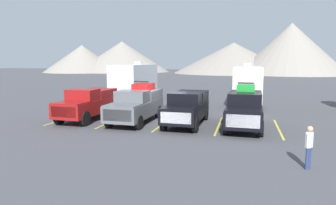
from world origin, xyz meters
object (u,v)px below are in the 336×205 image
(pickup_truck_b, at_px, (137,104))
(pickup_truck_a, at_px, (88,103))
(camper_trailer_b, at_px, (247,84))
(pickup_truck_c, at_px, (187,107))
(pickup_truck_d, at_px, (245,107))
(person_a, at_px, (309,144))
(camper_trailer_a, at_px, (135,81))

(pickup_truck_b, bearing_deg, pickup_truck_a, -178.92)
(pickup_truck_b, bearing_deg, camper_trailer_b, 50.81)
(pickup_truck_c, relative_size, pickup_truck_d, 0.95)
(pickup_truck_d, xyz_separation_m, person_a, (2.34, -6.90, -0.27))
(pickup_truck_d, bearing_deg, pickup_truck_a, -178.99)
(camper_trailer_b, bearing_deg, pickup_truck_c, -113.19)
(pickup_truck_b, bearing_deg, pickup_truck_d, 0.98)
(camper_trailer_b, height_order, person_a, camper_trailer_b)
(pickup_truck_a, bearing_deg, person_a, -27.77)
(pickup_truck_c, height_order, camper_trailer_b, camper_trailer_b)
(pickup_truck_d, xyz_separation_m, camper_trailer_a, (-10.17, 8.32, 0.87))
(pickup_truck_a, distance_m, pickup_truck_b, 3.52)
(camper_trailer_a, bearing_deg, pickup_truck_b, -68.81)
(camper_trailer_b, distance_m, person_a, 15.60)
(pickup_truck_b, relative_size, pickup_truck_c, 1.01)
(person_a, bearing_deg, camper_trailer_a, 129.40)
(pickup_truck_c, distance_m, person_a, 9.01)
(camper_trailer_b, bearing_deg, pickup_truck_b, -129.19)
(pickup_truck_c, bearing_deg, person_a, -49.29)
(pickup_truck_c, xyz_separation_m, camper_trailer_a, (-6.63, 8.40, 0.95))
(pickup_truck_a, xyz_separation_m, pickup_truck_b, (3.52, 0.07, 0.05))
(pickup_truck_c, height_order, camper_trailer_a, camper_trailer_a)
(pickup_truck_d, relative_size, camper_trailer_a, 0.71)
(pickup_truck_a, relative_size, pickup_truck_d, 0.92)
(pickup_truck_b, xyz_separation_m, camper_trailer_b, (7.04, 8.63, 0.81))
(pickup_truck_b, relative_size, camper_trailer_a, 0.67)
(pickup_truck_b, xyz_separation_m, person_a, (9.23, -6.78, -0.25))
(pickup_truck_a, distance_m, camper_trailer_b, 13.71)
(pickup_truck_c, bearing_deg, pickup_truck_d, 1.22)
(pickup_truck_b, relative_size, pickup_truck_d, 0.95)
(pickup_truck_b, xyz_separation_m, camper_trailer_a, (-3.27, 8.44, 0.88))
(person_a, bearing_deg, pickup_truck_b, 143.69)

